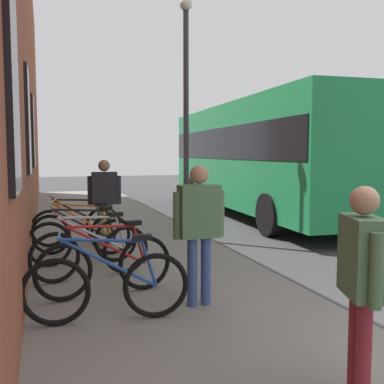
{
  "coord_description": "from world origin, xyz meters",
  "views": [
    {
      "loc": [
        -1.8,
        3.26,
        1.92
      ],
      "look_at": [
        4.08,
        1.33,
        1.38
      ],
      "focal_mm": 42.07,
      "sensor_mm": 36.0,
      "label": 1
    }
  ],
  "objects": [
    {
      "name": "bicycle_mid_rack",
      "position": [
        5.56,
        2.68,
        0.51
      ],
      "size": [
        0.48,
        1.77,
        0.97
      ],
      "color": "black",
      "rests_on": "sidewalk_pavement"
    },
    {
      "name": "bicycle_nearest_sign",
      "position": [
        3.83,
        2.55,
        0.51
      ],
      "size": [
        0.48,
        1.76,
        0.97
      ],
      "color": "black",
      "rests_on": "sidewalk_pavement"
    },
    {
      "name": "city_bus",
      "position": [
        10.68,
        -3.0,
        1.92
      ],
      "size": [
        10.61,
        3.06,
        3.35
      ],
      "color": "#1E8C4C",
      "rests_on": "ground"
    },
    {
      "name": "sidewalk_pavement",
      "position": [
        8.0,
        1.75,
        0.06
      ],
      "size": [
        24.0,
        3.5,
        0.12
      ],
      "primitive_type": "cube",
      "color": "gray",
      "rests_on": "ground"
    },
    {
      "name": "bicycle_under_window",
      "position": [
        2.92,
        2.65,
        0.51
      ],
      "size": [
        0.48,
        1.77,
        0.97
      ],
      "color": "black",
      "rests_on": "sidewalk_pavement"
    },
    {
      "name": "pedestrian_near_bus",
      "position": [
        6.87,
        2.17,
        1.14
      ],
      "size": [
        0.27,
        0.63,
        1.67
      ],
      "color": "#4C724C",
      "rests_on": "sidewalk_pavement"
    },
    {
      "name": "ground",
      "position": [
        6.0,
        -1.0,
        0.0
      ],
      "size": [
        60.0,
        60.0,
        0.0
      ],
      "primitive_type": "plane",
      "color": "#38383A"
    },
    {
      "name": "pedestrian_crossing_street",
      "position": [
        3.11,
        1.56,
        1.13
      ],
      "size": [
        0.24,
        0.63,
        1.66
      ],
      "color": "#334C8C",
      "rests_on": "sidewalk_pavement"
    },
    {
      "name": "pedestrian_by_facade",
      "position": [
        0.83,
        1.11,
        1.08
      ],
      "size": [
        0.57,
        0.36,
        1.57
      ],
      "color": "maroon",
      "rests_on": "sidewalk_pavement"
    },
    {
      "name": "bicycle_by_door",
      "position": [
        7.23,
        2.66,
        0.51
      ],
      "size": [
        0.48,
        1.76,
        0.97
      ],
      "color": "black",
      "rests_on": "sidewalk_pavement"
    },
    {
      "name": "bicycle_beside_lamp",
      "position": [
        4.69,
        2.64,
        0.51
      ],
      "size": [
        0.56,
        1.74,
        0.97
      ],
      "color": "black",
      "rests_on": "sidewalk_pavement"
    },
    {
      "name": "street_lamp",
      "position": [
        7.61,
        0.3,
        3.15
      ],
      "size": [
        0.28,
        0.28,
        5.1
      ],
      "color": "#333338",
      "rests_on": "sidewalk_pavement"
    },
    {
      "name": "station_facade",
      "position": [
        8.99,
        3.8,
        3.81
      ],
      "size": [
        22.0,
        0.65,
        7.62
      ],
      "color": "brown",
      "rests_on": "ground"
    },
    {
      "name": "bicycle_leaning_wall",
      "position": [
        6.28,
        2.67,
        0.51
      ],
      "size": [
        0.66,
        1.71,
        0.97
      ],
      "color": "black",
      "rests_on": "sidewalk_pavement"
    }
  ]
}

